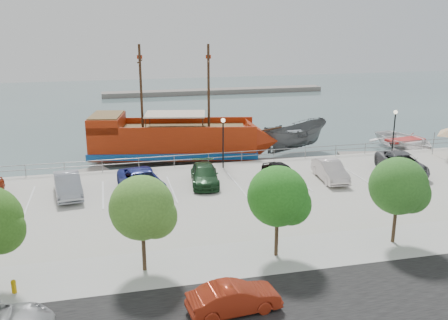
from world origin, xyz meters
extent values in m
plane|color=#485F61|center=(0.00, 0.00, -1.00)|extent=(160.00, 160.00, 0.00)
cube|color=black|center=(0.00, -16.00, 0.01)|extent=(100.00, 8.00, 0.04)
cube|color=#B1B1B0|center=(0.00, -10.00, 0.01)|extent=(100.00, 4.00, 0.05)
cylinder|color=gray|center=(0.00, 7.80, 0.95)|extent=(50.00, 0.06, 0.06)
cylinder|color=gray|center=(0.00, 7.80, 0.55)|extent=(50.00, 0.06, 0.06)
cube|color=gray|center=(10.00, 55.00, -0.60)|extent=(40.00, 3.00, 0.80)
cube|color=#9F2509|center=(-3.27, 13.17, 0.83)|extent=(16.09, 7.78, 2.51)
cube|color=#0F478F|center=(-3.27, 13.17, 0.01)|extent=(16.43, 8.12, 0.58)
cone|color=#9F2509|center=(5.05, 11.49, 0.83)|extent=(3.94, 5.15, 4.63)
cube|color=#9F2509|center=(-9.42, 14.41, 2.76)|extent=(3.79, 5.30, 1.35)
cube|color=brown|center=(-9.42, 14.41, 3.49)|extent=(3.53, 4.88, 0.12)
cube|color=brown|center=(-2.80, 13.07, 2.14)|extent=(13.13, 6.64, 0.14)
cube|color=#9F2509|center=(-2.81, 15.44, 2.43)|extent=(15.17, 3.24, 0.68)
cube|color=#9F2509|center=(-3.73, 10.90, 2.43)|extent=(15.17, 3.24, 0.68)
cylinder|color=#382111|center=(0.04, 12.50, 6.04)|extent=(0.27, 0.27, 7.91)
cylinder|color=#382111|center=(-6.11, 13.74, 6.04)|extent=(0.27, 0.27, 7.91)
cylinder|color=#382111|center=(0.04, 12.50, 8.46)|extent=(0.71, 2.86, 0.14)
cylinder|color=#382111|center=(-6.11, 13.74, 8.46)|extent=(0.71, 2.86, 0.14)
cube|color=beige|center=(-3.08, 13.13, 3.53)|extent=(6.21, 4.70, 0.12)
cylinder|color=#382111|center=(5.71, 11.36, 1.99)|extent=(2.39, 0.63, 0.57)
imported|color=#525455|center=(8.98, 13.00, 0.49)|extent=(8.22, 5.07, 2.98)
imported|color=white|center=(20.56, 11.38, -0.23)|extent=(6.26, 8.09, 1.54)
cube|color=gray|center=(-13.08, 9.20, -0.79)|extent=(7.70, 4.86, 0.43)
cube|color=gray|center=(7.31, 9.20, -0.79)|extent=(7.52, 2.92, 0.42)
cube|color=gray|center=(16.33, 9.20, -0.78)|extent=(7.96, 3.69, 0.44)
cylinder|color=slate|center=(19.98, 6.08, 1.06)|extent=(0.07, 0.07, 2.12)
imported|color=#A02913|center=(-4.54, -14.63, 0.67)|extent=(4.20, 1.83, 1.34)
cylinder|color=#D49E07|center=(-14.07, -10.80, 0.28)|extent=(0.22, 0.22, 0.56)
sphere|color=#D49E07|center=(-14.07, -10.80, 0.58)|extent=(0.24, 0.24, 0.24)
cylinder|color=black|center=(0.00, 6.50, 2.00)|extent=(0.12, 0.12, 4.00)
sphere|color=#FFF2CC|center=(0.00, 6.50, 4.10)|extent=(0.36, 0.36, 0.36)
cylinder|color=black|center=(16.00, 6.50, 2.00)|extent=(0.12, 0.12, 4.00)
sphere|color=#FFF2CC|center=(16.00, 6.50, 4.10)|extent=(0.36, 0.36, 0.36)
sphere|color=#2F5E1A|center=(-14.40, -10.30, 3.00)|extent=(2.20, 2.20, 2.20)
cylinder|color=#473321|center=(-8.00, -10.00, 1.10)|extent=(0.20, 0.20, 2.20)
sphere|color=#427126|center=(-8.00, -10.00, 3.40)|extent=(3.20, 3.20, 3.20)
sphere|color=#427126|center=(-7.40, -10.30, 3.00)|extent=(2.20, 2.20, 2.20)
cylinder|color=#473321|center=(-1.00, -10.00, 1.10)|extent=(0.20, 0.20, 2.20)
sphere|color=#216419|center=(-1.00, -10.00, 3.40)|extent=(3.20, 3.20, 3.20)
sphere|color=#216419|center=(-0.40, -10.30, 3.00)|extent=(2.20, 2.20, 2.20)
cylinder|color=#473321|center=(6.00, -10.00, 1.10)|extent=(0.20, 0.20, 2.20)
sphere|color=#2A5F1F|center=(6.00, -10.00, 3.40)|extent=(3.20, 3.20, 3.20)
sphere|color=#2A5F1F|center=(6.60, -10.30, 3.00)|extent=(2.20, 2.20, 2.20)
imported|color=#A0A3AF|center=(-12.40, 2.33, 0.82)|extent=(2.40, 5.15, 1.64)
imported|color=navy|center=(-7.21, 1.97, 0.81)|extent=(3.60, 6.16, 1.61)
imported|color=#1D4322|center=(-2.37, 2.63, 0.72)|extent=(2.63, 5.17, 1.44)
imported|color=black|center=(3.54, 1.78, 0.72)|extent=(2.43, 4.48, 1.45)
imported|color=silver|center=(7.39, 1.28, 0.77)|extent=(2.03, 4.81, 1.55)
imported|color=#5A5B5F|center=(13.86, 1.61, 0.83)|extent=(3.73, 6.34, 1.66)
camera|label=1|loc=(-9.38, -33.03, 12.34)|focal=40.00mm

